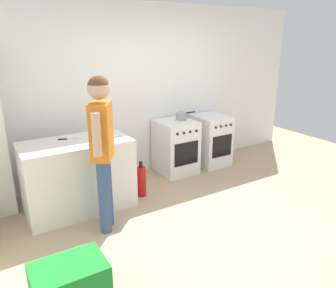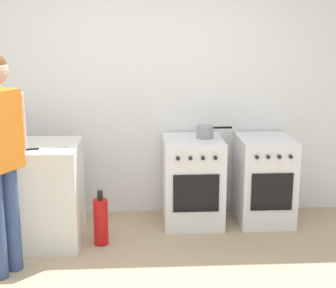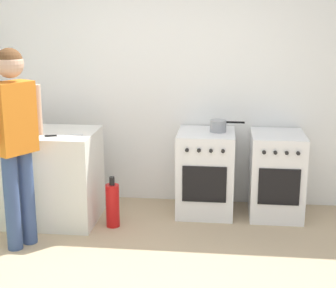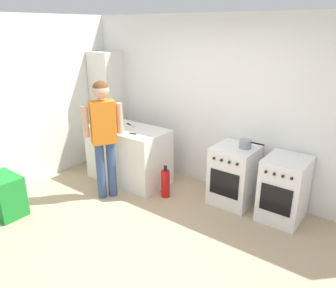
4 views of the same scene
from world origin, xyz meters
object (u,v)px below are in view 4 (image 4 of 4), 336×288
Objects in this scene: knife_bread at (139,135)px; recycling_crate_upper at (3,186)px; person at (103,129)px; pot at (246,144)px; fire_extinguisher at (165,183)px; recycling_crate_lower at (6,205)px; knife_utility at (131,125)px; oven_left at (234,175)px; larder_cabinet at (108,107)px; oven_right at (284,189)px.

knife_bread reaches higher than recycling_crate_upper.
person is at bearing -119.54° from knife_bread.
pot is 1.54m from knife_bread.
person is 3.47× the size of fire_extinguisher.
person is 1.66m from recycling_crate_lower.
oven_left is at bearing 8.05° from knife_utility.
recycling_crate_lower is 0.28m from recycling_crate_upper.
larder_cabinet is (-0.35, 2.26, 0.86)m from recycling_crate_lower.
person is at bearing -45.41° from larder_cabinet.
oven_left is 1.63× the size of recycling_crate_lower.
person is at bearing -156.64° from oven_right.
oven_right is at bearing -0.00° from oven_left.
pot is 3.35m from recycling_crate_lower.
pot reaches higher than oven_left.
larder_cabinet is (-2.77, 0.08, 0.09)m from pot.
oven_right is at bearing 23.36° from person.
oven_left is at bearing 32.07° from person.
fire_extinguisher is (0.71, 0.51, -0.84)m from person.
larder_cabinet reaches higher than knife_bread.
oven_right is 3.72m from recycling_crate_lower.
knife_utility reaches higher than oven_right.
pot reaches higher than fire_extinguisher.
person reaches higher than oven_right.
larder_cabinet is at bearing 178.42° from pot.
oven_left is at bearing -2.21° from larder_cabinet.
oven_right reaches higher than fire_extinguisher.
larder_cabinet is at bearing 134.59° from person.
recycling_crate_lower is (-0.73, -1.17, -0.91)m from person.
knife_bread is at bearing 58.86° from recycling_crate_lower.
oven_left is 3.43× the size of knife_utility.
knife_bread is at bearing 58.86° from recycling_crate_upper.
knife_utility is (-0.44, 0.28, 0.00)m from knife_bread.
larder_cabinet is (-1.07, 1.09, -0.05)m from person.
knife_utility is at bearing 103.56° from person.
oven_right is 2.15m from knife_bread.
recycling_crate_upper reaches higher than fire_extinguisher.
knife_bread reaches higher than fire_extinguisher.
larder_cabinet is at bearing 158.64° from knife_utility.
knife_utility reaches higher than recycling_crate_upper.
fire_extinguisher reaches higher than recycling_crate_lower.
oven_right is 1.63× the size of recycling_crate_lower.
recycling_crate_upper is at bearing -81.27° from larder_cabinet.
pot is 1.00× the size of knife_bread.
oven_right is 2.57m from person.
oven_left reaches higher than recycling_crate_lower.
oven_right is at bearing 5.75° from knife_utility.
knife_bread is 1.39× the size of knife_utility.
pot is 0.66× the size of recycling_crate_lower.
knife_bread is 1.97m from recycling_crate_upper.
larder_cabinet reaches higher than oven_right.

